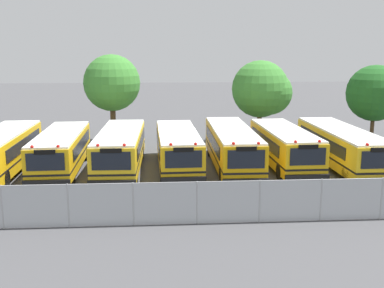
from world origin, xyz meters
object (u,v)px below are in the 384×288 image
(school_bus_6, at_px, (341,146))
(school_bus_2, at_px, (121,149))
(tree_2, at_px, (263,90))
(school_bus_4, at_px, (232,146))
(school_bus_0, at_px, (2,150))
(school_bus_3, at_px, (178,148))
(school_bus_1, at_px, (61,150))
(tree_3, at_px, (373,93))
(school_bus_5, at_px, (284,146))
(tree_1, at_px, (111,83))

(school_bus_6, bearing_deg, school_bus_2, -0.17)
(school_bus_2, distance_m, school_bus_6, 13.93)
(tree_2, bearing_deg, school_bus_4, -113.71)
(school_bus_0, bearing_deg, school_bus_3, -179.96)
(school_bus_1, distance_m, tree_3, 24.46)
(school_bus_4, distance_m, tree_3, 14.86)
(tree_2, bearing_deg, school_bus_1, -148.09)
(school_bus_3, distance_m, tree_3, 17.83)
(school_bus_3, distance_m, school_bus_4, 3.41)
(school_bus_2, distance_m, school_bus_5, 10.29)
(school_bus_5, bearing_deg, school_bus_6, 175.44)
(school_bus_6, bearing_deg, school_bus_3, -1.19)
(school_bus_3, height_order, tree_1, tree_1)
(school_bus_5, distance_m, school_bus_6, 3.65)
(school_bus_1, distance_m, school_bus_6, 17.54)
(tree_1, bearing_deg, school_bus_6, -29.83)
(school_bus_4, bearing_deg, school_bus_0, 1.42)
(school_bus_1, height_order, school_bus_3, school_bus_3)
(school_bus_2, relative_size, tree_1, 1.37)
(school_bus_0, xyz_separation_m, tree_1, (5.75, 8.75, 3.45))
(school_bus_3, bearing_deg, school_bus_2, 1.19)
(school_bus_5, relative_size, tree_1, 1.32)
(tree_1, bearing_deg, school_bus_2, -81.27)
(school_bus_6, bearing_deg, school_bus_1, -0.35)
(school_bus_2, bearing_deg, tree_1, -80.25)
(school_bus_2, distance_m, tree_3, 21.11)
(school_bus_0, relative_size, school_bus_5, 1.06)
(school_bus_4, xyz_separation_m, tree_3, (12.49, 7.62, 2.57))
(school_bus_0, bearing_deg, school_bus_2, 179.20)
(school_bus_0, distance_m, tree_1, 11.02)
(school_bus_3, bearing_deg, school_bus_1, -0.78)
(school_bus_1, relative_size, school_bus_2, 0.96)
(school_bus_1, height_order, tree_1, tree_1)
(school_bus_4, bearing_deg, school_bus_1, 1.13)
(school_bus_1, xyz_separation_m, tree_2, (14.47, 9.01, 2.80))
(school_bus_5, height_order, tree_1, tree_1)
(school_bus_2, xyz_separation_m, tree_3, (19.45, 7.79, 2.59))
(school_bus_0, height_order, tree_2, tree_2)
(school_bus_3, height_order, school_bus_6, school_bus_6)
(school_bus_4, height_order, school_bus_6, school_bus_4)
(tree_3, bearing_deg, school_bus_4, -148.63)
(school_bus_3, distance_m, tree_1, 10.43)
(school_bus_2, height_order, school_bus_5, school_bus_2)
(school_bus_0, xyz_separation_m, school_bus_6, (21.01, -0.01, -0.02))
(school_bus_5, height_order, school_bus_6, school_bus_5)
(tree_1, bearing_deg, school_bus_4, -45.84)
(school_bus_4, bearing_deg, tree_2, -113.15)
(school_bus_1, relative_size, school_bus_3, 1.00)
(school_bus_0, bearing_deg, school_bus_6, 178.89)
(school_bus_6, distance_m, tree_3, 9.93)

